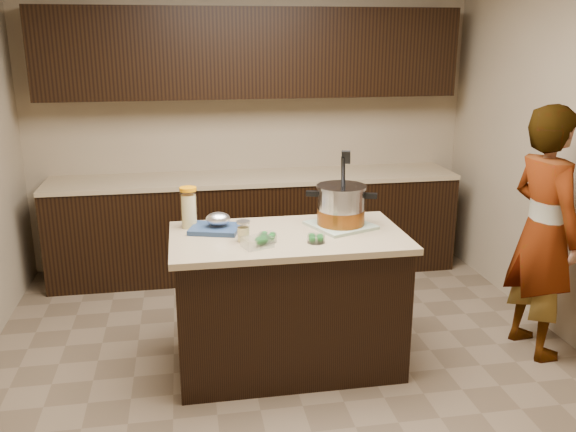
# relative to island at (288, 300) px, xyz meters

# --- Properties ---
(ground_plane) EXTENTS (4.00, 4.00, 0.00)m
(ground_plane) POSITION_rel_island_xyz_m (0.00, 0.00, -0.45)
(ground_plane) COLOR brown
(ground_plane) RESTS_ON ground
(room_shell) EXTENTS (4.04, 4.04, 2.72)m
(room_shell) POSITION_rel_island_xyz_m (0.00, 0.00, 1.26)
(room_shell) COLOR tan
(room_shell) RESTS_ON ground
(back_cabinets) EXTENTS (3.60, 0.63, 2.33)m
(back_cabinets) POSITION_rel_island_xyz_m (0.00, 1.74, 0.49)
(back_cabinets) COLOR black
(back_cabinets) RESTS_ON ground
(island) EXTENTS (1.46, 0.81, 0.90)m
(island) POSITION_rel_island_xyz_m (0.00, 0.00, 0.00)
(island) COLOR black
(island) RESTS_ON ground
(dish_towel) EXTENTS (0.47, 0.47, 0.02)m
(dish_towel) POSITION_rel_island_xyz_m (0.36, 0.10, 0.46)
(dish_towel) COLOR #5A865A
(dish_towel) RESTS_ON island
(stock_pot) EXTENTS (0.44, 0.41, 0.46)m
(stock_pot) POSITION_rel_island_xyz_m (0.36, 0.10, 0.58)
(stock_pot) COLOR #B7B7BC
(stock_pot) RESTS_ON dish_towel
(lemonade_pitcher) EXTENTS (0.12, 0.12, 0.26)m
(lemonade_pitcher) POSITION_rel_island_xyz_m (-0.60, 0.26, 0.57)
(lemonade_pitcher) COLOR #DCCD86
(lemonade_pitcher) RESTS_ON island
(mason_jar) EXTENTS (0.09, 0.09, 0.14)m
(mason_jar) POSITION_rel_island_xyz_m (-0.29, -0.08, 0.51)
(mason_jar) COLOR #DCCD86
(mason_jar) RESTS_ON island
(broccoli_tub_left) EXTENTS (0.13, 0.13, 0.05)m
(broccoli_tub_left) POSITION_rel_island_xyz_m (-0.14, -0.12, 0.47)
(broccoli_tub_left) COLOR silver
(broccoli_tub_left) RESTS_ON island
(broccoli_tub_right) EXTENTS (0.13, 0.13, 0.05)m
(broccoli_tub_right) POSITION_rel_island_xyz_m (0.14, -0.18, 0.47)
(broccoli_tub_right) COLOR silver
(broccoli_tub_right) RESTS_ON island
(broccoli_tub_rect) EXTENTS (0.20, 0.17, 0.06)m
(broccoli_tub_rect) POSITION_rel_island_xyz_m (-0.22, -0.20, 0.47)
(broccoli_tub_rect) COLOR silver
(broccoli_tub_rect) RESTS_ON island
(blue_tray) EXTENTS (0.36, 0.32, 0.11)m
(blue_tray) POSITION_rel_island_xyz_m (-0.43, 0.15, 0.49)
(blue_tray) COLOR navy
(blue_tray) RESTS_ON island
(person) EXTENTS (0.46, 0.65, 1.69)m
(person) POSITION_rel_island_xyz_m (1.70, -0.08, 0.39)
(person) COLOR gray
(person) RESTS_ON ground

